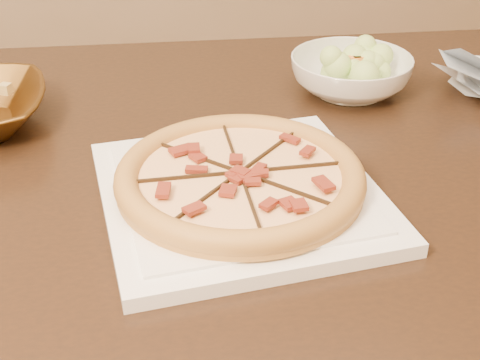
{
  "coord_description": "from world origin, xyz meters",
  "views": [
    {
      "loc": [
        0.19,
        -0.61,
        1.19
      ],
      "look_at": [
        0.31,
        0.06,
        0.78
      ],
      "focal_mm": 50.0,
      "sensor_mm": 36.0,
      "label": 1
    }
  ],
  "objects_px": {
    "plate": "(240,194)",
    "pizza": "(240,177)",
    "dining_table": "(148,219)",
    "salad_bowl": "(351,75)"
  },
  "relations": [
    {
      "from": "pizza",
      "to": "salad_bowl",
      "type": "bearing_deg",
      "value": 51.43
    },
    {
      "from": "pizza",
      "to": "salad_bowl",
      "type": "relative_size",
      "value": 1.54
    },
    {
      "from": "plate",
      "to": "pizza",
      "type": "bearing_deg",
      "value": 160.25
    },
    {
      "from": "dining_table",
      "to": "salad_bowl",
      "type": "bearing_deg",
      "value": 25.66
    },
    {
      "from": "dining_table",
      "to": "plate",
      "type": "height_order",
      "value": "plate"
    },
    {
      "from": "plate",
      "to": "salad_bowl",
      "type": "distance_m",
      "value": 0.37
    },
    {
      "from": "dining_table",
      "to": "plate",
      "type": "bearing_deg",
      "value": -48.44
    },
    {
      "from": "pizza",
      "to": "salad_bowl",
      "type": "distance_m",
      "value": 0.37
    },
    {
      "from": "dining_table",
      "to": "salad_bowl",
      "type": "distance_m",
      "value": 0.4
    },
    {
      "from": "dining_table",
      "to": "pizza",
      "type": "bearing_deg",
      "value": -48.44
    }
  ]
}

